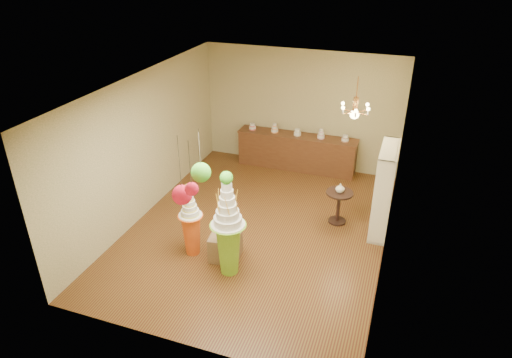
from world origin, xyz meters
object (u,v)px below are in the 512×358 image
(pedestal_orange, at_px, (191,228))
(pedestal_green, at_px, (228,235))
(round_table, at_px, (339,203))
(sideboard, at_px, (297,151))

(pedestal_orange, bearing_deg, pedestal_green, -18.26)
(pedestal_green, height_order, round_table, pedestal_green)
(round_table, bearing_deg, pedestal_orange, -140.41)
(pedestal_orange, xyz_separation_m, sideboard, (0.90, 4.17, -0.08))
(round_table, bearing_deg, pedestal_green, -123.98)
(pedestal_orange, height_order, sideboard, pedestal_orange)
(pedestal_green, bearing_deg, pedestal_orange, 161.74)
(pedestal_orange, xyz_separation_m, round_table, (2.38, 1.97, -0.10))
(sideboard, distance_m, round_table, 2.65)
(pedestal_green, xyz_separation_m, sideboard, (0.04, 4.45, -0.30))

